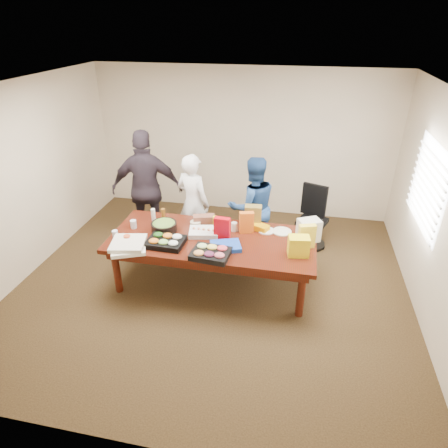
% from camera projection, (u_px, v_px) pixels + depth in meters
% --- Properties ---
extents(floor, '(5.50, 5.00, 0.02)m').
position_uv_depth(floor, '(213.00, 283.00, 5.63)').
color(floor, '#47301E').
rests_on(floor, ground).
extents(ceiling, '(5.50, 5.00, 0.02)m').
position_uv_depth(ceiling, '(210.00, 88.00, 4.34)').
color(ceiling, white).
rests_on(ceiling, wall_back).
extents(wall_back, '(5.50, 0.04, 2.70)m').
position_uv_depth(wall_back, '(242.00, 143.00, 7.14)').
color(wall_back, beige).
rests_on(wall_back, floor).
extents(wall_front, '(5.50, 0.04, 2.70)m').
position_uv_depth(wall_front, '(134.00, 337.00, 2.83)').
color(wall_front, beige).
rests_on(wall_front, floor).
extents(wall_left, '(0.04, 5.00, 2.70)m').
position_uv_depth(wall_left, '(23.00, 182.00, 5.47)').
color(wall_left, beige).
rests_on(wall_left, floor).
extents(wall_right, '(0.04, 5.00, 2.70)m').
position_uv_depth(wall_right, '(441.00, 218.00, 4.50)').
color(wall_right, beige).
rests_on(wall_right, floor).
extents(window_panel, '(0.03, 1.40, 1.10)m').
position_uv_depth(window_panel, '(428.00, 186.00, 4.95)').
color(window_panel, white).
rests_on(window_panel, wall_right).
extents(window_blinds, '(0.04, 1.36, 1.00)m').
position_uv_depth(window_blinds, '(425.00, 186.00, 4.96)').
color(window_blinds, beige).
rests_on(window_blinds, wall_right).
extents(conference_table, '(2.80, 1.20, 0.75)m').
position_uv_depth(conference_table, '(213.00, 261.00, 5.45)').
color(conference_table, '#4C1C0F').
rests_on(conference_table, floor).
extents(office_chair, '(0.65, 0.65, 0.99)m').
position_uv_depth(office_chair, '(312.00, 220.00, 6.30)').
color(office_chair, black).
rests_on(office_chair, floor).
extents(person_center, '(0.69, 0.57, 1.61)m').
position_uv_depth(person_center, '(193.00, 203.00, 6.13)').
color(person_center, white).
rests_on(person_center, floor).
extents(person_right, '(0.97, 0.89, 1.62)m').
position_uv_depth(person_right, '(252.00, 207.00, 6.01)').
color(person_right, navy).
rests_on(person_right, floor).
extents(person_left, '(1.21, 0.72, 1.93)m').
position_uv_depth(person_left, '(147.00, 189.00, 6.22)').
color(person_left, '#2A222A').
rests_on(person_left, floor).
extents(veggie_tray, '(0.49, 0.39, 0.07)m').
position_uv_depth(veggie_tray, '(166.00, 242.00, 5.11)').
color(veggie_tray, black).
rests_on(veggie_tray, conference_table).
extents(fruit_tray, '(0.51, 0.42, 0.07)m').
position_uv_depth(fruit_tray, '(211.00, 254.00, 4.86)').
color(fruit_tray, black).
rests_on(fruit_tray, conference_table).
extents(sheet_cake, '(0.45, 0.37, 0.07)m').
position_uv_depth(sheet_cake, '(204.00, 232.00, 5.35)').
color(sheet_cake, silver).
rests_on(sheet_cake, conference_table).
extents(salad_bowl, '(0.41, 0.41, 0.12)m').
position_uv_depth(salad_bowl, '(164.00, 227.00, 5.44)').
color(salad_bowl, black).
rests_on(salad_bowl, conference_table).
extents(chip_bag_blue, '(0.46, 0.40, 0.06)m').
position_uv_depth(chip_bag_blue, '(226.00, 246.00, 5.03)').
color(chip_bag_blue, blue).
rests_on(chip_bag_blue, conference_table).
extents(chip_bag_red, '(0.22, 0.10, 0.31)m').
position_uv_depth(chip_bag_red, '(222.00, 228.00, 5.19)').
color(chip_bag_red, '#BF0611').
rests_on(chip_bag_red, conference_table).
extents(chip_bag_yellow, '(0.23, 0.15, 0.33)m').
position_uv_depth(chip_bag_yellow, '(307.00, 236.00, 5.00)').
color(chip_bag_yellow, yellow).
rests_on(chip_bag_yellow, conference_table).
extents(chip_bag_orange, '(0.22, 0.14, 0.31)m').
position_uv_depth(chip_bag_orange, '(247.00, 222.00, 5.35)').
color(chip_bag_orange, '#D76017').
rests_on(chip_bag_orange, conference_table).
extents(mayo_jar, '(0.09, 0.09, 0.13)m').
position_uv_depth(mayo_jar, '(234.00, 227.00, 5.42)').
color(mayo_jar, silver).
rests_on(mayo_jar, conference_table).
extents(mustard_bottle, '(0.06, 0.06, 0.17)m').
position_uv_depth(mustard_bottle, '(215.00, 222.00, 5.51)').
color(mustard_bottle, '#D2E111').
rests_on(mustard_bottle, conference_table).
extents(dressing_bottle, '(0.06, 0.06, 0.18)m').
position_uv_depth(dressing_bottle, '(163.00, 214.00, 5.70)').
color(dressing_bottle, brown).
rests_on(dressing_bottle, conference_table).
extents(ranch_bottle, '(0.07, 0.07, 0.19)m').
position_uv_depth(ranch_bottle, '(153.00, 215.00, 5.68)').
color(ranch_bottle, white).
rests_on(ranch_bottle, conference_table).
extents(banana_bunch, '(0.28, 0.24, 0.08)m').
position_uv_depth(banana_bunch, '(260.00, 227.00, 5.46)').
color(banana_bunch, '#D99600').
rests_on(banana_bunch, conference_table).
extents(bread_loaf, '(0.34, 0.22, 0.13)m').
position_uv_depth(bread_loaf, '(204.00, 219.00, 5.63)').
color(bread_loaf, brown).
rests_on(bread_loaf, conference_table).
extents(kraft_bag, '(0.25, 0.16, 0.31)m').
position_uv_depth(kraft_bag, '(253.00, 216.00, 5.52)').
color(kraft_bag, brown).
rests_on(kraft_bag, conference_table).
extents(red_cup, '(0.11, 0.11, 0.12)m').
position_uv_depth(red_cup, '(127.00, 239.00, 5.13)').
color(red_cup, '#C64A23').
rests_on(red_cup, conference_table).
extents(clear_cup_a, '(0.09, 0.09, 0.11)m').
position_uv_depth(clear_cup_a, '(115.00, 234.00, 5.26)').
color(clear_cup_a, silver).
rests_on(clear_cup_a, conference_table).
extents(clear_cup_b, '(0.10, 0.10, 0.12)m').
position_uv_depth(clear_cup_b, '(133.00, 224.00, 5.50)').
color(clear_cup_b, silver).
rests_on(clear_cup_b, conference_table).
extents(pizza_box_lower, '(0.56, 0.56, 0.05)m').
position_uv_depth(pizza_box_lower, '(129.00, 247.00, 5.02)').
color(pizza_box_lower, white).
rests_on(pizza_box_lower, conference_table).
extents(pizza_box_upper, '(0.50, 0.50, 0.05)m').
position_uv_depth(pizza_box_upper, '(128.00, 243.00, 5.01)').
color(pizza_box_upper, silver).
rests_on(pizza_box_upper, pizza_box_lower).
extents(plate_a, '(0.27, 0.27, 0.02)m').
position_uv_depth(plate_a, '(282.00, 231.00, 5.42)').
color(plate_a, '#EAE9CD').
rests_on(plate_a, conference_table).
extents(plate_b, '(0.29, 0.29, 0.01)m').
position_uv_depth(plate_b, '(266.00, 231.00, 5.44)').
color(plate_b, white).
rests_on(plate_b, conference_table).
extents(dip_bowl_a, '(0.16, 0.16, 0.05)m').
position_uv_depth(dip_bowl_a, '(222.00, 224.00, 5.57)').
color(dip_bowl_a, silver).
rests_on(dip_bowl_a, conference_table).
extents(dip_bowl_b, '(0.16, 0.16, 0.06)m').
position_uv_depth(dip_bowl_b, '(195.00, 223.00, 5.58)').
color(dip_bowl_b, beige).
rests_on(dip_bowl_b, conference_table).
extents(grocery_bag_white, '(0.35, 0.31, 0.30)m').
position_uv_depth(grocery_bag_white, '(309.00, 230.00, 5.16)').
color(grocery_bag_white, beige).
rests_on(grocery_bag_white, conference_table).
extents(grocery_bag_yellow, '(0.29, 0.22, 0.26)m').
position_uv_depth(grocery_bag_yellow, '(298.00, 246.00, 4.85)').
color(grocery_bag_yellow, yellow).
rests_on(grocery_bag_yellow, conference_table).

